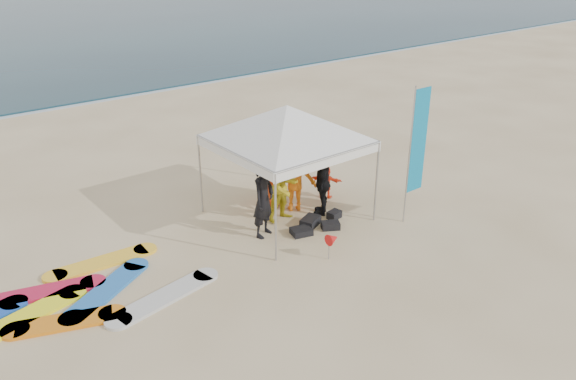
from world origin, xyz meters
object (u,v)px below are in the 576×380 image
(person_black_a, at_px, (263,200))
(person_black_b, at_px, (323,183))
(feather_flag, at_px, (417,143))
(canopy_tent, at_px, (287,106))
(person_seated, at_px, (326,182))
(person_yellow, at_px, (284,188))
(person_orange_a, at_px, (294,177))
(surfboard_spread, at_px, (64,301))
(marker_pennant, at_px, (333,239))
(person_orange_b, at_px, (274,175))

(person_black_a, xyz_separation_m, person_black_b, (1.95, 0.01, -0.07))
(person_black_a, xyz_separation_m, feather_flag, (3.54, -1.70, 1.16))
(person_black_b, bearing_deg, canopy_tent, -71.05)
(person_seated, bearing_deg, person_black_a, 70.93)
(person_yellow, bearing_deg, person_seated, 7.95)
(person_yellow, xyz_separation_m, person_black_b, (1.02, -0.35, -0.02))
(person_orange_a, bearing_deg, person_black_b, 152.46)
(feather_flag, relative_size, surfboard_spread, 0.61)
(person_yellow, bearing_deg, feather_flag, -41.28)
(marker_pennant, bearing_deg, person_seated, 50.54)
(person_orange_a, relative_size, marker_pennant, 2.92)
(person_orange_b, relative_size, marker_pennant, 2.70)
(person_black_a, xyz_separation_m, person_orange_a, (1.53, 0.67, -0.02))
(person_black_a, xyz_separation_m, person_seated, (2.71, 0.70, -0.48))
(person_black_b, xyz_separation_m, person_orange_b, (-0.65, 1.27, -0.03))
(person_yellow, distance_m, canopy_tent, 2.12)
(person_seated, relative_size, canopy_tent, 0.21)
(canopy_tent, distance_m, surfboard_spread, 6.69)
(feather_flag, bearing_deg, person_yellow, 141.94)
(canopy_tent, bearing_deg, feather_flag, -41.77)
(person_black_a, relative_size, canopy_tent, 0.42)
(feather_flag, height_order, surfboard_spread, feather_flag)
(person_orange_a, relative_size, person_orange_b, 1.08)
(canopy_tent, height_order, feather_flag, feather_flag)
(person_yellow, bearing_deg, canopy_tent, 28.38)
(person_black_a, height_order, marker_pennant, person_black_a)
(feather_flag, relative_size, marker_pennant, 5.64)
(canopy_tent, bearing_deg, person_orange_b, 77.27)
(person_black_b, height_order, feather_flag, feather_flag)
(person_yellow, bearing_deg, surfboard_spread, 177.87)
(person_black_a, bearing_deg, person_orange_b, 21.75)
(person_black_b, height_order, marker_pennant, person_black_b)
(person_yellow, bearing_deg, marker_pennant, -101.89)
(person_black_a, bearing_deg, surfboard_spread, 154.36)
(person_seated, xyz_separation_m, marker_pennant, (-2.12, -2.58, 0.02))
(person_orange_a, xyz_separation_m, person_seated, (1.18, 0.03, -0.45))
(person_orange_b, xyz_separation_m, marker_pennant, (-0.71, -3.15, -0.36))
(person_black_a, distance_m, person_orange_a, 1.67)
(person_seated, bearing_deg, person_black_b, 98.93)
(marker_pennant, bearing_deg, surfboard_spread, 158.77)
(person_yellow, distance_m, marker_pennant, 2.29)
(person_orange_a, distance_m, person_orange_b, 0.65)
(person_orange_b, relative_size, surfboard_spread, 0.29)
(person_black_a, bearing_deg, feather_flag, -48.41)
(person_yellow, relative_size, marker_pennant, 2.85)
(feather_flag, xyz_separation_m, marker_pennant, (-2.96, -0.18, -1.62))
(person_black_a, distance_m, person_black_b, 1.95)
(person_black_a, relative_size, person_yellow, 1.05)
(surfboard_spread, bearing_deg, person_black_b, -2.00)
(person_yellow, bearing_deg, person_orange_b, 64.76)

